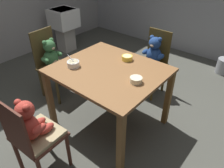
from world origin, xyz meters
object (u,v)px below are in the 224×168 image
at_px(porridge_bowl_white_near_left, 73,64).
at_px(metal_pail, 224,66).
at_px(porridge_bowl_yellow_far_center, 127,58).
at_px(teddy_chair_far_center, 153,56).
at_px(dining_table, 109,78).
at_px(teddy_chair_near_left, 52,59).
at_px(porridge_bowl_cream_near_right, 136,80).
at_px(teddy_chair_near_front, 32,129).
at_px(sink_basin, 64,24).

xyz_separation_m(porridge_bowl_white_near_left, metal_pail, (1.01, 2.35, -0.67)).
bearing_deg(porridge_bowl_yellow_far_center, porridge_bowl_white_near_left, -125.53).
bearing_deg(teddy_chair_far_center, dining_table, 0.07).
height_order(dining_table, porridge_bowl_yellow_far_center, porridge_bowl_yellow_far_center).
bearing_deg(porridge_bowl_white_near_left, teddy_chair_near_left, 164.68).
relative_size(teddy_chair_far_center, porridge_bowl_cream_near_right, 7.59).
bearing_deg(porridge_bowl_yellow_far_center, porridge_bowl_cream_near_right, -43.00).
relative_size(dining_table, teddy_chair_far_center, 1.24).
bearing_deg(teddy_chair_far_center, metal_pail, 151.38).
bearing_deg(dining_table, teddy_chair_near_front, -94.52).
height_order(teddy_chair_far_center, metal_pail, teddy_chair_far_center).
height_order(teddy_chair_near_left, porridge_bowl_white_near_left, teddy_chair_near_left).
height_order(teddy_chair_far_center, porridge_bowl_white_near_left, teddy_chair_far_center).
xyz_separation_m(porridge_bowl_cream_near_right, porridge_bowl_white_near_left, (-0.68, -0.17, 0.00)).
relative_size(teddy_chair_near_front, porridge_bowl_cream_near_right, 7.61).
relative_size(teddy_chair_far_center, porridge_bowl_white_near_left, 6.43).
bearing_deg(sink_basin, teddy_chair_near_left, -45.78).
xyz_separation_m(teddy_chair_near_left, porridge_bowl_white_near_left, (0.67, -0.18, 0.23)).
distance_m(teddy_chair_far_center, sink_basin, 2.06).
height_order(dining_table, teddy_chair_near_left, teddy_chair_near_left).
bearing_deg(teddy_chair_near_left, teddy_chair_near_front, -48.55).
relative_size(porridge_bowl_cream_near_right, porridge_bowl_white_near_left, 0.85).
xyz_separation_m(teddy_chair_near_left, porridge_bowl_yellow_far_center, (1.02, 0.30, 0.22)).
bearing_deg(porridge_bowl_white_near_left, metal_pail, 66.69).
height_order(teddy_chair_near_left, metal_pail, teddy_chair_near_left).
distance_m(teddy_chair_near_left, porridge_bowl_cream_near_right, 1.37).
bearing_deg(teddy_chair_far_center, porridge_bowl_white_near_left, -15.99).
height_order(teddy_chair_far_center, porridge_bowl_yellow_far_center, teddy_chair_far_center).
height_order(porridge_bowl_cream_near_right, porridge_bowl_white_near_left, porridge_bowl_white_near_left).
bearing_deg(teddy_chair_near_front, porridge_bowl_white_near_left, 16.11).
distance_m(teddy_chair_far_center, porridge_bowl_yellow_far_center, 0.67).
bearing_deg(dining_table, metal_pail, 72.25).
distance_m(dining_table, teddy_chair_near_left, 1.00).
bearing_deg(teddy_chair_near_front, metal_pail, -17.17).
distance_m(dining_table, sink_basin, 2.32).
bearing_deg(porridge_bowl_white_near_left, porridge_bowl_cream_near_right, 14.10).
distance_m(teddy_chair_far_center, porridge_bowl_white_near_left, 1.19).
bearing_deg(porridge_bowl_cream_near_right, metal_pail, 81.37).
relative_size(dining_table, porridge_bowl_cream_near_right, 9.38).
xyz_separation_m(dining_table, porridge_bowl_white_near_left, (-0.32, -0.20, 0.14)).
height_order(dining_table, sink_basin, sink_basin).
bearing_deg(teddy_chair_near_left, porridge_bowl_white_near_left, -19.57).
distance_m(porridge_bowl_cream_near_right, sink_basin, 2.66).
bearing_deg(porridge_bowl_white_near_left, dining_table, 31.50).
relative_size(teddy_chair_near_left, porridge_bowl_yellow_far_center, 7.76).
bearing_deg(porridge_bowl_cream_near_right, sink_basin, 155.50).
distance_m(porridge_bowl_cream_near_right, metal_pail, 2.30).
relative_size(teddy_chair_near_front, teddy_chair_near_left, 0.96).
bearing_deg(metal_pail, porridge_bowl_cream_near_right, -98.63).
height_order(dining_table, teddy_chair_far_center, teddy_chair_far_center).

